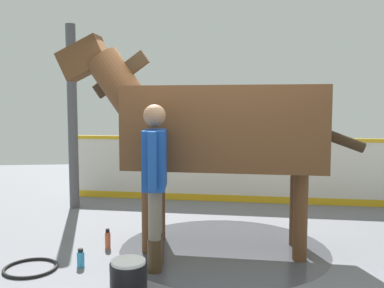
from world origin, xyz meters
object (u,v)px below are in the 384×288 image
handler (155,174)px  bottle_spray (108,239)px  horse (214,126)px  bottle_shampoo (81,258)px  hose_coil (31,268)px  wash_bucket (129,279)px

handler → bottle_spray: 1.25m
horse → handler: (0.56, -0.71, -0.47)m
horse → bottle_shampoo: horse is taller
horse → hose_coil: bearing=28.3°
wash_bucket → bottle_shampoo: 0.95m
bottle_spray → wash_bucket: bearing=13.0°
hose_coil → bottle_shampoo: bearing=91.9°
wash_bucket → horse: bearing=142.1°
wash_bucket → bottle_spray: size_ratio=1.41×
wash_bucket → bottle_spray: bearing=-167.0°
bottle_shampoo → bottle_spray: size_ratio=0.83×
hose_coil → horse: bearing=103.4°
handler → bottle_spray: handler is taller
bottle_spray → horse: bearing=85.4°
handler → wash_bucket: 1.10m
horse → bottle_spray: (-0.10, -1.27, -1.36)m
handler → hose_coil: handler is taller
horse → handler: bearing=53.4°
bottle_shampoo → bottle_spray: bearing=157.7°
horse → wash_bucket: horse is taller
bottle_shampoo → handler: bearing=82.6°
bottle_shampoo → hose_coil: (0.02, -0.51, -0.07)m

